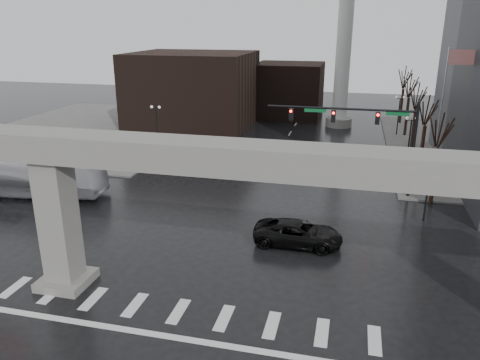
{
  "coord_description": "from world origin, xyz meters",
  "views": [
    {
      "loc": [
        7.82,
        -19.97,
        13.92
      ],
      "look_at": [
        1.26,
        7.0,
        4.5
      ],
      "focal_mm": 35.0,
      "sensor_mm": 36.0,
      "label": 1
    }
  ],
  "objects": [
    {
      "name": "flagpole_assembly",
      "position": [
        15.29,
        22.0,
        7.53
      ],
      "size": [
        2.06,
        0.12,
        12.0
      ],
      "color": "silver",
      "rests_on": "ground"
    },
    {
      "name": "lamp_right_2",
      "position": [
        13.5,
        42.0,
        3.47
      ],
      "size": [
        1.22,
        0.32,
        5.11
      ],
      "color": "black",
      "rests_on": "ground"
    },
    {
      "name": "tree_right_0",
      "position": [
        14.53,
        18.02,
        2.79
      ],
      "size": [
        1.09,
        1.58,
        7.5
      ],
      "color": "black",
      "rests_on": "ground"
    },
    {
      "name": "smokestack",
      "position": [
        6.0,
        46.0,
        13.35
      ],
      "size": [
        3.6,
        3.6,
        30.0
      ],
      "color": "silver",
      "rests_on": "ground"
    },
    {
      "name": "lamp_right_0",
      "position": [
        13.5,
        14.0,
        3.47
      ],
      "size": [
        1.22,
        0.32,
        5.11
      ],
      "color": "black",
      "rests_on": "ground"
    },
    {
      "name": "tree_right_1",
      "position": [
        14.53,
        26.02,
        2.85
      ],
      "size": [
        1.09,
        1.61,
        7.67
      ],
      "color": "black",
      "rests_on": "ground"
    },
    {
      "name": "elevated_guideway",
      "position": [
        1.26,
        0.0,
        6.88
      ],
      "size": [
        48.0,
        2.6,
        8.7
      ],
      "color": "gray",
      "rests_on": "ground"
    },
    {
      "name": "lamp_right_1",
      "position": [
        13.5,
        28.0,
        3.47
      ],
      "size": [
        1.22,
        0.32,
        5.11
      ],
      "color": "black",
      "rests_on": "ground"
    },
    {
      "name": "building_far_mid",
      "position": [
        -2.0,
        52.0,
        4.0
      ],
      "size": [
        10.0,
        10.0,
        8.0
      ],
      "primitive_type": "cube",
      "color": "black",
      "rests_on": "ground"
    },
    {
      "name": "tree_right_4",
      "position": [
        14.53,
        50.02,
        3.04
      ],
      "size": [
        1.12,
        1.69,
        8.19
      ],
      "color": "black",
      "rests_on": "ground"
    },
    {
      "name": "tree_right_2",
      "position": [
        14.53,
        34.02,
        2.91
      ],
      "size": [
        1.1,
        1.63,
        7.85
      ],
      "color": "black",
      "rests_on": "ground"
    },
    {
      "name": "lamp_left_2",
      "position": [
        -13.5,
        42.0,
        3.47
      ],
      "size": [
        1.22,
        0.32,
        5.11
      ],
      "color": "black",
      "rests_on": "ground"
    },
    {
      "name": "signal_mast_arm",
      "position": [
        8.99,
        18.8,
        5.83
      ],
      "size": [
        12.12,
        0.43,
        8.0
      ],
      "color": "black",
      "rests_on": "ground"
    },
    {
      "name": "lamp_left_1",
      "position": [
        -13.5,
        28.0,
        3.47
      ],
      "size": [
        1.22,
        0.32,
        5.11
      ],
      "color": "black",
      "rests_on": "ground"
    },
    {
      "name": "ground",
      "position": [
        0.0,
        0.0,
        0.0
      ],
      "size": [
        160.0,
        160.0,
        0.0
      ],
      "primitive_type": "plane",
      "color": "black",
      "rests_on": "ground"
    },
    {
      "name": "sidewalk_nw",
      "position": [
        -26.0,
        36.0,
        0.07
      ],
      "size": [
        28.0,
        36.0,
        0.15
      ],
      "primitive_type": "cube",
      "color": "#615E5C",
      "rests_on": "ground"
    },
    {
      "name": "lamp_left_0",
      "position": [
        -13.5,
        14.0,
        3.47
      ],
      "size": [
        1.22,
        0.32,
        5.11
      ],
      "color": "black",
      "rests_on": "ground"
    },
    {
      "name": "building_far_left",
      "position": [
        -14.0,
        42.0,
        5.0
      ],
      "size": [
        16.0,
        14.0,
        10.0
      ],
      "primitive_type": "cube",
      "color": "black",
      "rests_on": "ground"
    },
    {
      "name": "city_bus",
      "position": [
        -18.29,
        12.0,
        1.81
      ],
      "size": [
        13.22,
        4.44,
        3.61
      ],
      "primitive_type": "imported",
      "rotation": [
        0.0,
        0.0,
        1.68
      ],
      "color": "silver",
      "rests_on": "ground"
    },
    {
      "name": "tree_right_3",
      "position": [
        14.53,
        42.02,
        2.98
      ],
      "size": [
        1.11,
        1.66,
        8.02
      ],
      "color": "black",
      "rests_on": "ground"
    },
    {
      "name": "pickup_truck",
      "position": [
        4.94,
        7.93,
        0.8
      ],
      "size": [
        5.76,
        2.66,
        1.6
      ],
      "primitive_type": "imported",
      "rotation": [
        0.0,
        0.0,
        1.57
      ],
      "color": "black",
      "rests_on": "ground"
    }
  ]
}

